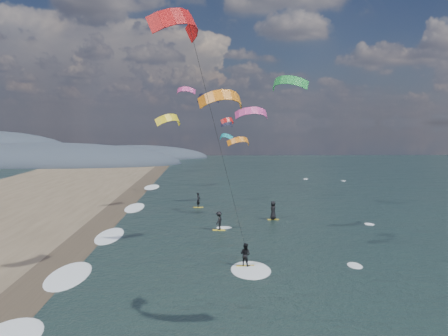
{
  "coord_description": "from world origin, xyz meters",
  "views": [
    {
      "loc": [
        -1.88,
        -15.66,
        9.51
      ],
      "look_at": [
        -1.0,
        12.0,
        7.0
      ],
      "focal_mm": 40.0,
      "sensor_mm": 36.0,
      "label": 1
    }
  ],
  "objects": [
    {
      "name": "wet_sand_strip",
      "position": [
        -12.0,
        10.0,
        0.0
      ],
      "size": [
        3.0,
        240.0,
        0.0
      ],
      "primitive_type": "cube",
      "color": "#382D23",
      "rests_on": "ground"
    },
    {
      "name": "coastal_hills",
      "position": [
        -44.84,
        107.86,
        0.0
      ],
      "size": [
        80.0,
        41.0,
        15.0
      ],
      "color": "#3D4756",
      "rests_on": "ground"
    },
    {
      "name": "kitesurfer_near_b",
      "position": [
        -1.72,
        12.47,
        10.11
      ],
      "size": [
        6.67,
        9.12,
        15.85
      ],
      "color": "yellow",
      "rests_on": "ground"
    },
    {
      "name": "far_kitesurfers",
      "position": [
        0.82,
        31.73,
        0.88
      ],
      "size": [
        8.6,
        13.06,
        1.86
      ],
      "color": "yellow",
      "rests_on": "ground"
    },
    {
      "name": "bg_kite_field",
      "position": [
        0.47,
        52.53,
        10.88
      ],
      "size": [
        14.64,
        71.94,
        9.54
      ],
      "color": "#D83F8C",
      "rests_on": "ground"
    },
    {
      "name": "shoreline_surf",
      "position": [
        -10.8,
        14.75,
        0.0
      ],
      "size": [
        2.4,
        79.4,
        0.11
      ],
      "color": "white",
      "rests_on": "ground"
    }
  ]
}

